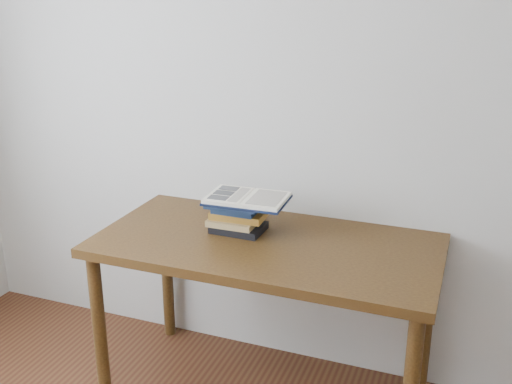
% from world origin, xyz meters
% --- Properties ---
extents(desk, '(1.48, 0.74, 0.79)m').
position_xyz_m(desk, '(0.12, 1.38, 0.70)').
color(desk, '#4B3112').
rests_on(desk, ground).
extents(book_stack, '(0.26, 0.20, 0.15)m').
position_xyz_m(book_stack, '(-0.04, 1.44, 0.87)').
color(book_stack, black).
rests_on(book_stack, desk).
extents(open_book, '(0.36, 0.26, 0.03)m').
position_xyz_m(open_book, '(0.01, 1.44, 0.96)').
color(open_book, black).
rests_on(open_book, book_stack).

